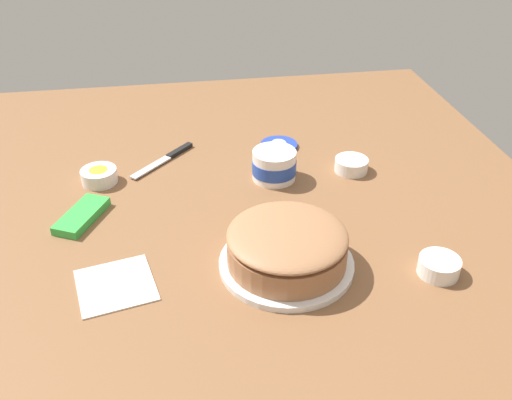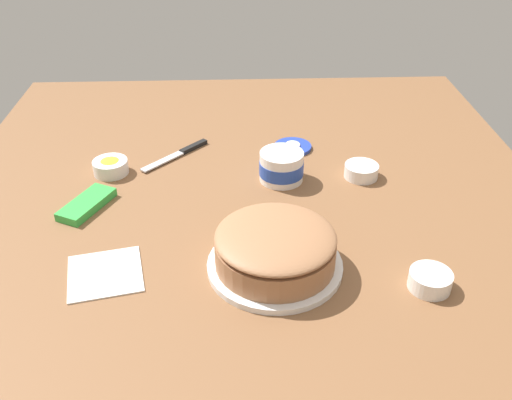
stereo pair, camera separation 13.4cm
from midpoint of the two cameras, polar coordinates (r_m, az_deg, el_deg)
The scene contains 10 objects.
ground_plane at distance 1.45m, azimuth -4.00°, elevation 1.10°, with size 1.54×1.54×0.00m, color brown.
frosted_cake at distance 1.17m, azimuth -0.14°, elevation -5.05°, with size 0.28×0.28×0.10m.
frosting_tub at distance 1.47m, azimuth -0.75°, elevation 3.53°, with size 0.12×0.12×0.08m.
frosting_tub_lid at distance 1.65m, azimuth -0.00°, elevation 5.53°, with size 0.11×0.11×0.02m.
spreading_knife at distance 1.61m, azimuth -11.25°, elevation 4.20°, with size 0.18×0.18×0.01m.
sprinkle_bowl_green at distance 1.21m, azimuth 15.04°, elevation -6.59°, with size 0.09×0.09×0.04m.
sprinkle_bowl_orange at distance 1.53m, azimuth 7.17°, elevation 3.48°, with size 0.09×0.09×0.04m.
sprinkle_bowl_yellow at distance 1.54m, azimuth -18.03°, elevation 2.34°, with size 0.09×0.09×0.04m.
candy_box_lower at distance 1.41m, azimuth -19.85°, elevation -1.60°, with size 0.16×0.06×0.02m, color green.
paper_napkin at distance 1.20m, azimuth -17.19°, elevation -8.29°, with size 0.15×0.15×0.01m, color white.
Camera 1 is at (-1.23, 0.16, 0.77)m, focal length 39.53 mm.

